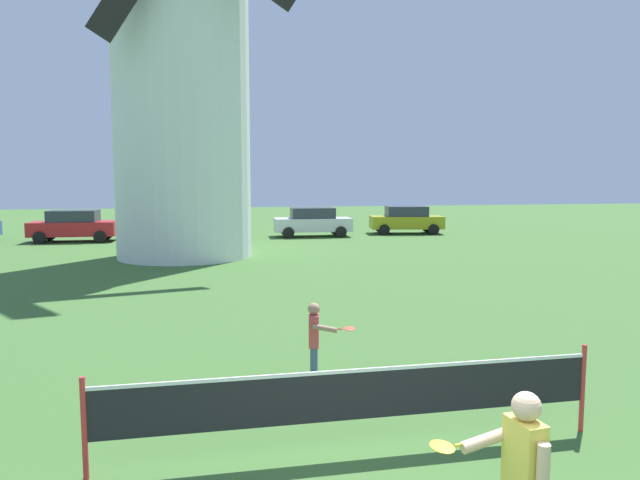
% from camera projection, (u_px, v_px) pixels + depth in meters
% --- Properties ---
extents(windmill, '(8.53, 6.03, 16.11)m').
position_uv_depth(windmill, '(181.00, 50.00, 22.42)').
color(windmill, white).
rests_on(windmill, ground_plane).
extents(tennis_net, '(5.85, 0.06, 1.10)m').
position_uv_depth(tennis_net, '(355.00, 395.00, 6.53)').
color(tennis_net, red).
rests_on(tennis_net, ground_plane).
extents(player_near, '(0.84, 0.51, 1.51)m').
position_uv_depth(player_near, '(521.00, 474.00, 4.46)').
color(player_near, '#333338').
rests_on(player_near, ground_plane).
extents(player_far, '(0.71, 0.62, 1.24)m').
position_uv_depth(player_far, '(315.00, 337.00, 8.86)').
color(player_far, slate).
rests_on(player_far, ground_plane).
extents(parked_car_red, '(4.14, 2.00, 1.56)m').
position_uv_depth(parked_car_red, '(74.00, 225.00, 28.73)').
color(parked_car_red, red).
rests_on(parked_car_red, ground_plane).
extents(parked_car_black, '(4.51, 1.98, 1.56)m').
position_uv_depth(parked_car_black, '(194.00, 223.00, 30.40)').
color(parked_car_black, '#1E232D').
rests_on(parked_car_black, ground_plane).
extents(parked_car_silver, '(4.19, 2.04, 1.56)m').
position_uv_depth(parked_car_silver, '(313.00, 222.00, 31.30)').
color(parked_car_silver, silver).
rests_on(parked_car_silver, ground_plane).
extents(parked_car_mustard, '(4.29, 2.40, 1.56)m').
position_uv_depth(parked_car_mustard, '(406.00, 219.00, 32.95)').
color(parked_car_mustard, '#999919').
rests_on(parked_car_mustard, ground_plane).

